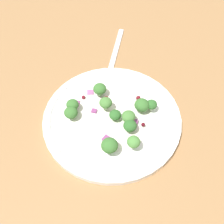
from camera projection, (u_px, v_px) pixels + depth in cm
name	position (u px, v px, depth cm)	size (l,w,h in cm)	color
ground_plane	(125.00, 119.00, 53.16)	(180.00, 180.00, 2.00)	olive
plate	(112.00, 118.00, 51.10)	(27.02, 27.02, 1.70)	white
dressing_pool	(112.00, 116.00, 50.74)	(15.67, 15.67, 0.20)	white
broccoli_floret_0	(115.00, 115.00, 49.26)	(2.28, 2.28, 2.31)	#9EC684
broccoli_floret_1	(128.00, 117.00, 48.33)	(2.59, 2.59, 2.62)	#9EC684
broccoli_floret_2	(136.00, 142.00, 45.15)	(2.37, 2.37, 2.40)	#9EC684
broccoli_floret_3	(110.00, 146.00, 44.64)	(2.96, 2.96, 3.00)	#8EB77A
broccoli_floret_4	(100.00, 89.00, 52.38)	(2.68, 2.68, 2.71)	#8EB77A
broccoli_floret_5	(152.00, 105.00, 50.36)	(2.17, 2.17, 2.20)	#ADD18E
broccoli_floret_6	(141.00, 104.00, 50.32)	(2.91, 2.91, 2.94)	#8EB77A
broccoli_floret_7	(106.00, 103.00, 50.07)	(2.49, 2.49, 2.52)	#9EC684
broccoli_floret_8	(71.00, 113.00, 49.13)	(2.61, 2.61, 2.64)	#8EB77A
broccoli_floret_9	(131.00, 126.00, 47.51)	(2.50, 2.50, 2.53)	#9EC684
broccoli_floret_10	(73.00, 105.00, 50.26)	(2.43, 2.43, 2.46)	#8EB77A
cranberry_0	(131.00, 140.00, 46.66)	(0.91, 0.91, 0.91)	#4C0A14
cranberry_1	(138.00, 98.00, 52.52)	(0.93, 0.93, 0.93)	maroon
cranberry_2	(106.00, 98.00, 52.85)	(0.91, 0.91, 0.91)	maroon
cranberry_3	(83.00, 97.00, 53.09)	(0.78, 0.78, 0.78)	maroon
cranberry_4	(143.00, 125.00, 48.73)	(0.73, 0.73, 0.73)	#4C0A14
onion_bit_0	(90.00, 92.00, 54.25)	(1.32, 1.39, 0.32)	#A35B93
onion_bit_1	(77.00, 104.00, 52.35)	(0.86, 1.40, 0.31)	#934C84
onion_bit_2	(94.00, 111.00, 51.20)	(0.90, 1.06, 0.47)	#843D75
onion_bit_3	(106.00, 139.00, 47.40)	(1.32, 1.14, 0.36)	#843D75
onion_bit_4	(135.00, 122.00, 49.22)	(1.36, 1.02, 0.37)	#843D75
fork	(114.00, 56.00, 62.59)	(7.54, 18.23, 0.50)	silver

